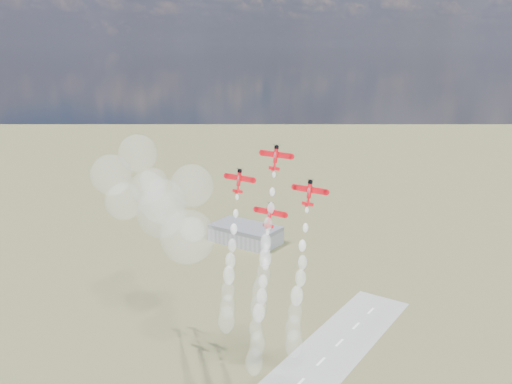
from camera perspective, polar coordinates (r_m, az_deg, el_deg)
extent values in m
cube|color=gray|center=(405.33, -1.10, -4.63)|extent=(50.00, 28.00, 10.00)
cube|color=#595B60|center=(403.16, -1.10, -3.76)|extent=(50.00, 28.00, 3.00)
cylinder|color=red|center=(160.97, 2.09, 3.87)|extent=(1.21, 1.99, 4.64)
cylinder|color=black|center=(160.87, 2.18, 4.72)|extent=(1.38, 1.51, 1.10)
cube|color=red|center=(161.21, 2.16, 3.96)|extent=(10.55, 0.49, 1.74)
cube|color=white|center=(162.79, 1.32, 4.07)|extent=(4.15, 0.11, 0.47)
cube|color=white|center=(159.85, 3.05, 3.84)|extent=(4.15, 0.11, 0.47)
cube|color=red|center=(161.09, 1.92, 2.49)|extent=(3.80, 0.27, 0.95)
cube|color=red|center=(160.55, 1.80, 2.43)|extent=(0.12, 1.65, 1.37)
ellipsoid|color=silver|center=(160.57, 2.00, 3.84)|extent=(0.95, 1.21, 2.26)
cone|color=red|center=(161.12, 1.97, 2.74)|extent=(1.21, 1.59, 2.43)
cylinder|color=red|center=(168.36, -1.81, 1.39)|extent=(1.21, 1.99, 4.64)
cylinder|color=black|center=(168.14, -1.73, 2.21)|extent=(1.38, 1.51, 1.10)
cube|color=red|center=(168.58, -1.74, 1.48)|extent=(10.55, 0.49, 1.74)
cube|color=white|center=(170.30, -2.50, 1.61)|extent=(4.15, 0.11, 0.47)
cube|color=white|center=(167.06, -0.92, 1.36)|extent=(4.15, 0.11, 0.47)
cube|color=red|center=(168.67, -1.96, 0.08)|extent=(3.80, 0.27, 0.95)
cube|color=red|center=(168.17, -2.09, 0.02)|extent=(0.12, 1.65, 1.37)
ellipsoid|color=silver|center=(167.98, -1.90, 1.36)|extent=(0.95, 1.21, 2.26)
cone|color=red|center=(168.66, -1.92, 0.32)|extent=(1.21, 1.59, 2.43)
cylinder|color=red|center=(155.58, 5.65, 0.16)|extent=(1.21, 1.99, 4.64)
cylinder|color=black|center=(155.34, 5.74, 1.04)|extent=(1.38, 1.51, 1.10)
cube|color=red|center=(155.82, 5.71, 0.26)|extent=(10.55, 0.49, 1.74)
cube|color=white|center=(157.23, 4.81, 0.41)|extent=(4.15, 0.11, 0.47)
cube|color=white|center=(154.64, 6.65, 0.10)|extent=(4.15, 0.11, 0.47)
cube|color=red|center=(155.92, 5.47, -1.26)|extent=(3.80, 0.27, 0.95)
cube|color=red|center=(155.38, 5.35, -1.33)|extent=(0.12, 1.65, 1.37)
ellipsoid|color=silver|center=(155.17, 5.56, 0.12)|extent=(0.95, 1.21, 2.26)
cone|color=red|center=(155.91, 5.51, -1.00)|extent=(1.21, 1.59, 2.43)
cylinder|color=red|center=(162.73, 1.46, -2.23)|extent=(1.21, 1.99, 4.64)
cylinder|color=black|center=(162.37, 1.55, -1.39)|extent=(1.38, 1.51, 1.10)
cube|color=red|center=(162.95, 1.52, -2.13)|extent=(10.55, 0.49, 1.74)
cube|color=white|center=(164.51, 0.71, -1.96)|extent=(4.15, 0.11, 0.47)
cube|color=white|center=(161.60, 2.40, -2.30)|extent=(4.15, 0.11, 0.47)
cube|color=red|center=(163.27, 1.30, -3.57)|extent=(3.80, 0.27, 0.95)
cube|color=red|center=(162.75, 1.17, -3.66)|extent=(0.12, 1.65, 1.37)
ellipsoid|color=silver|center=(162.34, 1.37, -2.27)|extent=(0.95, 1.21, 2.26)
cone|color=red|center=(163.22, 1.34, -3.33)|extent=(1.21, 1.59, 2.43)
sphere|color=white|center=(161.38, 1.90, 1.84)|extent=(1.05, 1.05, 1.05)
sphere|color=white|center=(161.77, 1.72, 0.00)|extent=(1.56, 1.56, 1.56)
sphere|color=white|center=(162.56, 1.59, -1.71)|extent=(2.08, 2.08, 2.08)
sphere|color=white|center=(163.18, 1.29, -3.43)|extent=(2.59, 2.59, 2.59)
sphere|color=white|center=(164.16, 1.05, -5.33)|extent=(3.10, 3.10, 3.10)
sphere|color=white|center=(165.59, 0.98, -6.99)|extent=(3.61, 3.61, 3.61)
sphere|color=white|center=(167.18, 0.82, -8.60)|extent=(4.12, 4.12, 4.12)
sphere|color=white|center=(168.13, 0.41, -10.32)|extent=(4.63, 4.63, 4.63)
sphere|color=white|center=(169.94, 0.29, -12.13)|extent=(5.14, 5.14, 5.14)
sphere|color=white|center=(168.90, -2.01, -0.54)|extent=(1.05, 1.05, 1.05)
sphere|color=white|center=(169.54, -2.15, -2.28)|extent=(1.56, 1.56, 1.56)
sphere|color=white|center=(170.76, -2.35, -3.92)|extent=(2.08, 2.08, 2.08)
sphere|color=white|center=(171.85, -2.53, -5.64)|extent=(2.59, 2.59, 2.59)
sphere|color=white|center=(173.11, -2.72, -7.25)|extent=(3.10, 3.10, 3.10)
sphere|color=white|center=(173.75, -2.87, -8.74)|extent=(3.61, 3.61, 3.61)
sphere|color=white|center=(176.14, -2.94, -10.32)|extent=(4.12, 4.12, 4.12)
sphere|color=white|center=(176.58, -3.01, -11.96)|extent=(4.63, 4.63, 4.63)
sphere|color=white|center=(179.04, -3.14, -13.32)|extent=(5.14, 5.14, 5.14)
sphere|color=white|center=(156.38, 5.38, -1.91)|extent=(1.05, 1.05, 1.05)
sphere|color=white|center=(157.18, 5.23, -3.76)|extent=(1.56, 1.56, 1.56)
sphere|color=white|center=(158.07, 4.90, -5.65)|extent=(2.08, 2.08, 2.08)
sphere|color=white|center=(159.28, 4.93, -7.39)|extent=(2.59, 2.59, 2.59)
sphere|color=white|center=(160.40, 4.71, -9.02)|extent=(3.10, 3.10, 3.10)
sphere|color=white|center=(162.32, 4.32, -10.83)|extent=(3.61, 3.61, 3.61)
sphere|color=white|center=(163.93, 4.15, -12.49)|extent=(4.12, 4.12, 4.12)
sphere|color=white|center=(165.49, 3.94, -14.13)|extent=(4.63, 4.63, 4.63)
sphere|color=white|center=(166.66, 4.02, -15.68)|extent=(5.14, 5.14, 5.14)
sphere|color=white|center=(163.77, 1.24, -4.22)|extent=(1.05, 1.05, 1.05)
sphere|color=white|center=(164.74, 1.06, -5.89)|extent=(1.56, 1.56, 1.56)
sphere|color=white|center=(165.93, 1.01, -7.62)|extent=(2.08, 2.08, 2.08)
sphere|color=white|center=(167.30, 0.74, -9.42)|extent=(2.59, 2.59, 2.59)
sphere|color=white|center=(168.63, 0.63, -10.95)|extent=(3.10, 3.10, 3.10)
sphere|color=white|center=(170.72, 0.29, -12.60)|extent=(3.61, 3.61, 3.61)
sphere|color=white|center=(172.16, -0.03, -14.27)|extent=(4.12, 4.12, 4.12)
sphere|color=white|center=(173.75, 0.15, -15.70)|extent=(4.63, 4.63, 4.63)
sphere|color=white|center=(175.85, -0.20, -17.48)|extent=(5.14, 5.14, 5.14)
sphere|color=white|center=(228.54, -6.72, -3.94)|extent=(10.81, 10.81, 10.81)
sphere|color=white|center=(245.01, -15.00, 1.74)|extent=(17.96, 17.96, 17.96)
sphere|color=white|center=(241.82, -11.37, 0.47)|extent=(14.77, 14.77, 14.77)
sphere|color=white|center=(247.68, -12.32, 3.98)|extent=(17.19, 17.19, 17.19)
sphere|color=white|center=(223.17, -6.74, 0.67)|extent=(17.64, 17.64, 17.64)
sphere|color=white|center=(225.53, -10.74, 1.08)|extent=(11.41, 11.41, 11.41)
sphere|color=white|center=(236.62, -13.74, -0.98)|extent=(15.98, 15.98, 15.98)
sphere|color=white|center=(207.43, -7.21, -4.70)|extent=(20.93, 20.93, 20.93)
sphere|color=white|center=(231.73, -9.75, -1.01)|extent=(19.27, 19.27, 19.27)
sphere|color=white|center=(235.28, -9.92, -2.26)|extent=(21.03, 21.03, 21.03)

